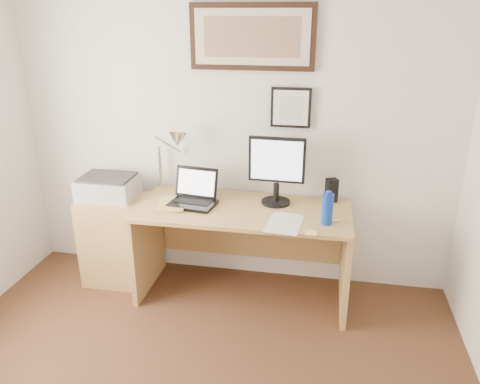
% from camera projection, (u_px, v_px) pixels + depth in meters
% --- Properties ---
extents(wall_back, '(3.50, 0.02, 2.50)m').
position_uv_depth(wall_back, '(233.00, 130.00, 3.67)').
color(wall_back, silver).
rests_on(wall_back, ground).
extents(side_cabinet, '(0.50, 0.40, 0.73)m').
position_uv_depth(side_cabinet, '(117.00, 239.00, 3.86)').
color(side_cabinet, '#AB8247').
rests_on(side_cabinet, floor).
extents(water_bottle, '(0.08, 0.08, 0.22)m').
position_uv_depth(water_bottle, '(327.00, 209.00, 3.20)').
color(water_bottle, '#0C37A1').
rests_on(water_bottle, desk).
extents(bottle_cap, '(0.04, 0.04, 0.02)m').
position_uv_depth(bottle_cap, '(329.00, 193.00, 3.15)').
color(bottle_cap, '#0C37A1').
rests_on(bottle_cap, water_bottle).
extents(speaker, '(0.10, 0.10, 0.18)m').
position_uv_depth(speaker, '(332.00, 190.00, 3.58)').
color(speaker, black).
rests_on(speaker, desk).
extents(paper_sheet_a, '(0.23, 0.30, 0.00)m').
position_uv_depth(paper_sheet_a, '(285.00, 221.00, 3.28)').
color(paper_sheet_a, silver).
rests_on(paper_sheet_a, desk).
extents(paper_sheet_b, '(0.26, 0.35, 0.00)m').
position_uv_depth(paper_sheet_b, '(284.00, 224.00, 3.23)').
color(paper_sheet_b, silver).
rests_on(paper_sheet_b, desk).
extents(sticky_pad, '(0.08, 0.08, 0.01)m').
position_uv_depth(sticky_pad, '(311.00, 233.00, 3.09)').
color(sticky_pad, '#F1E072').
rests_on(sticky_pad, desk).
extents(marker_pen, '(0.14, 0.06, 0.02)m').
position_uv_depth(marker_pen, '(329.00, 221.00, 3.25)').
color(marker_pen, silver).
rests_on(marker_pen, desk).
extents(book, '(0.25, 0.31, 0.02)m').
position_uv_depth(book, '(158.00, 204.00, 3.54)').
color(book, '#CDBD60').
rests_on(book, desk).
extents(desk, '(1.60, 0.70, 0.75)m').
position_uv_depth(desk, '(245.00, 232.00, 3.65)').
color(desk, '#AB8247').
rests_on(desk, floor).
extents(laptop, '(0.37, 0.34, 0.26)m').
position_uv_depth(laptop, '(194.00, 196.00, 3.56)').
color(laptop, black).
rests_on(laptop, desk).
extents(lcd_monitor, '(0.42, 0.22, 0.52)m').
position_uv_depth(lcd_monitor, '(277.00, 167.00, 3.47)').
color(lcd_monitor, black).
rests_on(lcd_monitor, desk).
extents(printer, '(0.44, 0.34, 0.18)m').
position_uv_depth(printer, '(108.00, 187.00, 3.72)').
color(printer, '#A8A8AA').
rests_on(printer, side_cabinet).
extents(desk_lamp, '(0.29, 0.27, 0.53)m').
position_uv_depth(desk_lamp, '(176.00, 142.00, 3.59)').
color(desk_lamp, silver).
rests_on(desk_lamp, desk).
extents(picture_large, '(0.92, 0.04, 0.47)m').
position_uv_depth(picture_large, '(252.00, 37.00, 3.37)').
color(picture_large, black).
rests_on(picture_large, wall_back).
extents(picture_small, '(0.30, 0.03, 0.30)m').
position_uv_depth(picture_small, '(291.00, 108.00, 3.50)').
color(picture_small, black).
rests_on(picture_small, wall_back).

